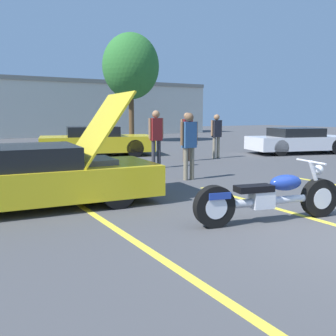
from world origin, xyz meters
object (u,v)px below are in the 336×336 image
(parked_car_right_row, at_px, (298,141))
(spectator_midground, at_px, (156,134))
(parked_car_mid_row, at_px, (96,141))
(tree_background, at_px, (131,67))
(show_car_hood_open, at_px, (28,177))
(motorcycle, at_px, (269,197))
(spectator_by_show_car, at_px, (189,140))
(spectator_far_lot, at_px, (187,132))
(spectator_near_motorcycle, at_px, (216,132))

(parked_car_right_row, relative_size, spectator_midground, 2.57)
(parked_car_mid_row, bearing_deg, tree_background, 68.11)
(show_car_hood_open, bearing_deg, motorcycle, -38.17)
(show_car_hood_open, height_order, spectator_midground, show_car_hood_open)
(spectator_by_show_car, relative_size, spectator_far_lot, 0.99)
(parked_car_right_row, height_order, spectator_near_motorcycle, spectator_near_motorcycle)
(tree_background, distance_m, parked_car_right_row, 11.37)
(parked_car_right_row, xyz_separation_m, spectator_by_show_car, (-7.87, -3.05, 0.50))
(show_car_hood_open, distance_m, spectator_near_motorcycle, 8.92)
(parked_car_mid_row, relative_size, spectator_far_lot, 2.74)
(spectator_midground, bearing_deg, spectator_near_motorcycle, 19.12)
(show_car_hood_open, xyz_separation_m, spectator_midground, (4.48, 3.14, 0.53))
(motorcycle, height_order, spectator_far_lot, spectator_far_lot)
(parked_car_mid_row, distance_m, spectator_near_motorcycle, 4.92)
(parked_car_right_row, distance_m, spectator_midground, 7.62)
(spectator_by_show_car, bearing_deg, show_car_hood_open, -168.48)
(motorcycle, height_order, show_car_hood_open, show_car_hood_open)
(parked_car_mid_row, bearing_deg, spectator_near_motorcycle, -27.22)
(tree_background, bearing_deg, spectator_far_lot, -104.29)
(show_car_hood_open, height_order, parked_car_right_row, show_car_hood_open)
(spectator_by_show_car, bearing_deg, spectator_near_motorcycle, 43.48)
(motorcycle, bearing_deg, spectator_by_show_car, 87.24)
(parked_car_mid_row, xyz_separation_m, parked_car_right_row, (7.92, -3.63, -0.05))
(spectator_by_show_car, bearing_deg, motorcycle, -105.55)
(parked_car_right_row, xyz_separation_m, spectator_midground, (-7.56, -0.76, 0.55))
(show_car_hood_open, height_order, spectator_by_show_car, show_car_hood_open)
(show_car_hood_open, relative_size, parked_car_right_row, 1.05)
(spectator_by_show_car, height_order, spectator_midground, spectator_midground)
(spectator_midground, bearing_deg, spectator_by_show_car, -97.66)
(spectator_midground, bearing_deg, tree_background, 68.15)
(parked_car_right_row, bearing_deg, spectator_near_motorcycle, -169.09)
(motorcycle, distance_m, parked_car_mid_row, 10.59)
(parked_car_right_row, bearing_deg, spectator_far_lot, -166.25)
(tree_background, distance_m, motorcycle, 18.47)
(tree_background, xyz_separation_m, spectator_midground, (-4.37, -10.90, -3.48))
(parked_car_right_row, height_order, spectator_midground, spectator_midground)
(show_car_hood_open, distance_m, parked_car_right_row, 12.66)
(spectator_midground, bearing_deg, show_car_hood_open, -144.92)
(motorcycle, relative_size, spectator_near_motorcycle, 1.50)
(motorcycle, xyz_separation_m, spectator_midground, (1.38, 6.14, 0.71))
(spectator_midground, relative_size, spectator_far_lot, 1.03)
(motorcycle, bearing_deg, parked_car_right_row, 50.45)
(tree_background, height_order, motorcycle, tree_background)
(motorcycle, xyz_separation_m, spectator_far_lot, (3.23, 7.15, 0.66))
(parked_car_mid_row, bearing_deg, show_car_hood_open, -104.57)
(parked_car_right_row, bearing_deg, spectator_by_show_car, -142.58)
(spectator_near_motorcycle, distance_m, spectator_far_lot, 1.48)
(tree_background, relative_size, motorcycle, 2.58)
(spectator_near_motorcycle, bearing_deg, parked_car_right_row, -5.31)
(show_car_hood_open, xyz_separation_m, parked_car_mid_row, (4.12, 7.54, 0.02))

